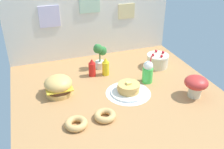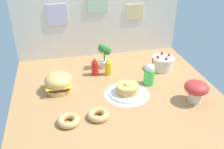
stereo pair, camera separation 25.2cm
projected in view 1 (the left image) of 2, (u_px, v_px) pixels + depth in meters
ground_plane at (119, 95)px, 250.00cm from camera, size 198.91×193.15×2.00cm
back_wall at (91, 22)px, 307.94cm from camera, size 198.91×4.20×84.97cm
doily_mat at (128, 93)px, 250.43cm from camera, size 44.01×44.01×0.40cm
burger at (58, 86)px, 245.14cm from camera, size 26.53×26.53×19.13cm
pancake_stack at (128, 89)px, 248.45cm from camera, size 34.01×34.01×11.90cm
layer_cake at (158, 61)px, 296.41cm from camera, size 24.97×24.97×18.20cm
ketchup_bottle at (92, 68)px, 276.73cm from camera, size 7.60×7.60×20.00cm
mustard_bottle at (105, 67)px, 278.74cm from camera, size 7.60×7.60×20.00cm
cream_soda_cup at (148, 72)px, 263.97cm from camera, size 11.00×11.00×30.01cm
donut_pink_glaze at (76, 123)px, 206.10cm from camera, size 18.60×18.60×5.60cm
donut_chocolate at (105, 115)px, 215.07cm from camera, size 18.60×18.60×5.60cm
potted_plant at (100, 55)px, 289.49cm from camera, size 14.55×11.57×30.51cm
mushroom_stool at (196, 84)px, 239.77cm from camera, size 22.00×22.00×21.00cm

